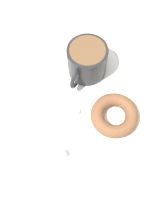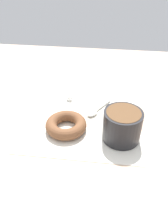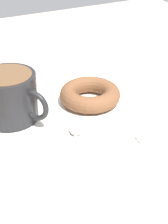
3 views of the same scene
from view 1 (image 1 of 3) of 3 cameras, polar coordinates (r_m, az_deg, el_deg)
name	(u,v)px [view 1 (image 1 of 3)]	position (r cm, az deg, el deg)	size (l,w,h in cm)	color
ground_plane	(90,109)	(60.61, 1.35, 0.74)	(120.00, 120.00, 2.00)	tan
napkin	(84,116)	(58.67, 0.00, -0.82)	(32.00, 32.00, 0.30)	white
coffee_cup	(87,60)	(60.79, 0.70, 11.69)	(11.65, 9.57, 8.06)	black
donut	(114,115)	(57.31, 6.97, -0.75)	(11.01, 11.01, 3.04)	brown
spoon	(67,111)	(58.69, -3.82, 0.33)	(10.29, 7.16, 0.90)	#B7B2A8
sugar_cube	(62,155)	(55.01, -5.03, -9.78)	(1.65, 1.65, 1.65)	white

